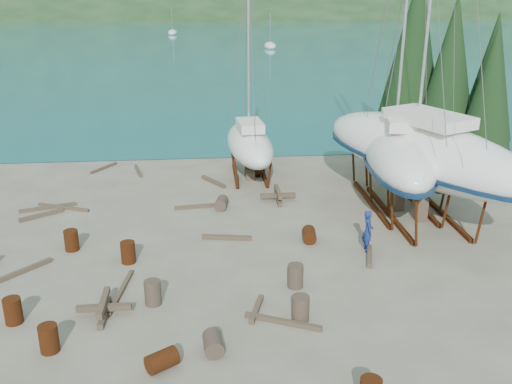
{
  "coord_description": "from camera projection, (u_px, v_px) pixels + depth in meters",
  "views": [
    {
      "loc": [
        -1.55,
        -19.76,
        10.42
      ],
      "look_at": [
        0.53,
        3.0,
        2.05
      ],
      "focal_mm": 40.0,
      "sensor_mm": 36.0,
      "label": 1
    }
  ],
  "objects": [
    {
      "name": "cypress_back_left",
      "position": [
        414.0,
        51.0,
        33.94
      ],
      "size": [
        4.14,
        4.14,
        11.5
      ],
      "color": "black",
      "rests_on": "ground"
    },
    {
      "name": "timber_9",
      "position": [
        138.0,
        171.0,
        33.49
      ],
      "size": [
        0.67,
        2.17,
        0.15
      ],
      "primitive_type": "cube",
      "rotation": [
        0.0,
        0.0,
        0.24
      ],
      "color": "brown",
      "rests_on": "ground"
    },
    {
      "name": "drum_17",
      "position": [
        295.0,
        276.0,
        20.69
      ],
      "size": [
        0.58,
        0.58,
        0.88
      ],
      "primitive_type": "cylinder",
      "color": "#2D2823",
      "rests_on": "ground"
    },
    {
      "name": "drum_16",
      "position": [
        153.0,
        293.0,
        19.58
      ],
      "size": [
        0.58,
        0.58,
        0.88
      ],
      "primitive_type": "cylinder",
      "color": "#2D2823",
      "rests_on": "ground"
    },
    {
      "name": "timber_8",
      "position": [
        227.0,
        238.0,
        24.65
      ],
      "size": [
        2.15,
        0.56,
        0.19
      ],
      "primitive_type": "cube",
      "rotation": [
        0.0,
        0.0,
        1.39
      ],
      "color": "brown",
      "rests_on": "ground"
    },
    {
      "name": "timber_7",
      "position": [
        256.0,
        309.0,
        19.25
      ],
      "size": [
        0.65,
        1.63,
        0.17
      ],
      "primitive_type": "cube",
      "rotation": [
        0.0,
        0.0,
        2.84
      ],
      "color": "brown",
      "rests_on": "ground"
    },
    {
      "name": "timber_2",
      "position": [
        41.0,
        215.0,
        27.03
      ],
      "size": [
        1.81,
        1.33,
        0.19
      ],
      "primitive_type": "cube",
      "rotation": [
        0.0,
        0.0,
        2.17
      ],
      "color": "brown",
      "rests_on": "ground"
    },
    {
      "name": "small_sailboat_shore",
      "position": [
        250.0,
        144.0,
        32.03
      ],
      "size": [
        2.97,
        7.56,
        11.81
      ],
      "rotation": [
        0.0,
        0.0,
        0.09
      ],
      "color": "white",
      "rests_on": "ground"
    },
    {
      "name": "bay_water",
      "position": [
        204.0,
        4.0,
        316.76
      ],
      "size": [
        700.0,
        700.0,
        0.0
      ],
      "primitive_type": "plane",
      "color": "#18697B",
      "rests_on": "ground"
    },
    {
      "name": "timber_12",
      "position": [
        25.0,
        270.0,
        21.88
      ],
      "size": [
        1.64,
        1.75,
        0.17
      ],
      "primitive_type": "cube",
      "rotation": [
        0.0,
        0.0,
        2.39
      ],
      "color": "brown",
      "rests_on": "ground"
    },
    {
      "name": "drum_14",
      "position": [
        128.0,
        252.0,
        22.52
      ],
      "size": [
        0.58,
        0.58,
        0.88
      ],
      "primitive_type": "cylinder",
      "color": "#4F240D",
      "rests_on": "ground"
    },
    {
      "name": "far_hill",
      "position": [
        204.0,
        3.0,
        321.44
      ],
      "size": [
        800.0,
        360.0,
        110.0
      ],
      "primitive_type": "ellipsoid",
      "color": "black",
      "rests_on": "ground"
    },
    {
      "name": "timber_17",
      "position": [
        48.0,
        208.0,
        27.98
      ],
      "size": [
        2.58,
        0.99,
        0.16
      ],
      "primitive_type": "cube",
      "rotation": [
        0.0,
        0.0,
        1.89
      ],
      "color": "brown",
      "rests_on": "ground"
    },
    {
      "name": "large_sailboat_near",
      "position": [
        421.0,
        151.0,
        26.31
      ],
      "size": [
        8.5,
        12.91,
        19.72
      ],
      "rotation": [
        0.0,
        0.0,
        0.43
      ],
      "color": "white",
      "rests_on": "ground"
    },
    {
      "name": "drum_4",
      "position": [
        253.0,
        171.0,
        32.76
      ],
      "size": [
        0.99,
        0.76,
        0.58
      ],
      "primitive_type": "cylinder",
      "rotation": [
        1.57,
        0.0,
        1.35
      ],
      "color": "#4F240D",
      "rests_on": "ground"
    },
    {
      "name": "moored_boat_far",
      "position": [
        172.0,
        33.0,
        124.24
      ],
      "size": [
        2.0,
        5.0,
        6.05
      ],
      "color": "white",
      "rests_on": "ground"
    },
    {
      "name": "drum_6",
      "position": [
        309.0,
        235.0,
        24.44
      ],
      "size": [
        0.67,
        0.94,
        0.58
      ],
      "primitive_type": "cylinder",
      "rotation": [
        1.57,
        0.0,
        -0.11
      ],
      "color": "#4F240D",
      "rests_on": "ground"
    },
    {
      "name": "ground",
      "position": [
        249.0,
        268.0,
        22.19
      ],
      "size": [
        600.0,
        600.0,
        0.0
      ],
      "primitive_type": "plane",
      "color": "#5D5949",
      "rests_on": "ground"
    },
    {
      "name": "timber_15",
      "position": [
        63.0,
        207.0,
        28.03
      ],
      "size": [
        2.67,
        1.24,
        0.15
      ],
      "primitive_type": "cube",
      "rotation": [
        0.0,
        0.0,
        1.17
      ],
      "color": "brown",
      "rests_on": "ground"
    },
    {
      "name": "drum_5",
      "position": [
        301.0,
        308.0,
        18.63
      ],
      "size": [
        0.58,
        0.58,
        0.88
      ],
      "primitive_type": "cylinder",
      "color": "#2D2823",
      "rests_on": "ground"
    },
    {
      "name": "timber_5",
      "position": [
        283.0,
        322.0,
        18.54
      ],
      "size": [
        2.44,
        1.23,
        0.16
      ],
      "primitive_type": "cube",
      "rotation": [
        0.0,
        0.0,
        1.14
      ],
      "color": "brown",
      "rests_on": "ground"
    },
    {
      "name": "drum_0",
      "position": [
        13.0,
        311.0,
        18.49
      ],
      "size": [
        0.58,
        0.58,
        0.88
      ],
      "primitive_type": "cylinder",
      "color": "#4F240D",
      "rests_on": "ground"
    },
    {
      "name": "large_sailboat_far",
      "position": [
        398.0,
        149.0,
        27.6
      ],
      "size": [
        5.34,
        11.64,
        17.75
      ],
      "rotation": [
        0.0,
        0.0,
        -0.19
      ],
      "color": "white",
      "rests_on": "ground"
    },
    {
      "name": "drum_8",
      "position": [
        71.0,
        240.0,
        23.57
      ],
      "size": [
        0.58,
        0.58,
        0.88
      ],
      "primitive_type": "cylinder",
      "color": "#4F240D",
      "rests_on": "ground"
    },
    {
      "name": "timber_3",
      "position": [
        121.0,
        292.0,
        20.36
      ],
      "size": [
        0.57,
        3.07,
        0.15
      ],
      "primitive_type": "cube",
      "rotation": [
        0.0,
        0.0,
        3.0
      ],
      "color": "brown",
      "rests_on": "ground"
    },
    {
      "name": "cypress_mid_right",
      "position": [
        490.0,
        91.0,
        31.05
      ],
      "size": [
        3.06,
        3.06,
        8.5
      ],
      "color": "black",
      "rests_on": "ground"
    },
    {
      "name": "drum_11",
      "position": [
        221.0,
        203.0,
        27.99
      ],
      "size": [
        0.74,
        0.98,
        0.58
      ],
      "primitive_type": "cylinder",
      "rotation": [
        1.57,
        0.0,
        2.95
      ],
      "color": "#2D2823",
      "rests_on": "ground"
    },
    {
      "name": "timber_pile_aft",
      "position": [
        278.0,
        195.0,
        28.98
      ],
      "size": [
        1.8,
        1.8,
        0.6
      ],
      "color": "brown",
      "rests_on": "ground"
    },
    {
      "name": "worker",
      "position": [
        368.0,
        231.0,
        23.38
      ],
      "size": [
        0.47,
        0.68,
        1.78
      ],
      "primitive_type": "imported",
      "rotation": [
        0.0,
        0.0,
        1.51
      ],
      "color": "navy",
      "rests_on": "ground"
    },
    {
      "name": "far_house_right",
      "position": [
        291.0,
        6.0,
        201.43
      ],
      "size": [
        6.6,
        5.6,
        5.6
      ],
      "color": "beige",
      "rests_on": "ground"
    },
    {
      "name": "far_house_center",
      "position": [
        148.0,
        7.0,
        197.16
      ],
      "size": [
        6.6,
        5.6,
        5.6
      ],
      "color": "beige",
      "rests_on": "ground"
    },
    {
      "name": "far_house_left",
      "position": [
        29.0,
        7.0,
        193.74
      ],
      "size": [
        6.6,
        5.6,
        5.6
      ],
      "color": "beige",
      "rests_on": "ground"
    },
    {
      "name": "drum_1",
      "position": [
        213.0,
        343.0,
        17.06
      ],
      "size": [
        0.65,
        0.93,
        0.58
      ],
      "primitive_type": "cylinder",
      "rotation": [
        1.57,
        0.0,
        3.23
      ],
      "color": "#2D2823",
      "rests_on": "ground"
    },
    {
      "name": "timber_1",
      "position": [
        369.0,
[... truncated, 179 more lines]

